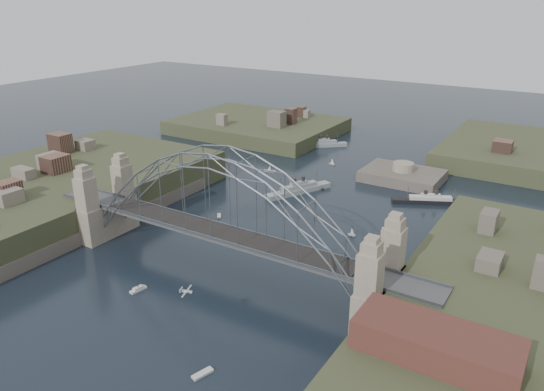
{
  "coord_description": "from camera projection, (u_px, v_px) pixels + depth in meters",
  "views": [
    {
      "loc": [
        54.67,
        -69.35,
        50.07
      ],
      "look_at": [
        0.0,
        18.0,
        10.0
      ],
      "focal_mm": 33.99,
      "sensor_mm": 36.0,
      "label": 1
    }
  ],
  "objects": [
    {
      "name": "naval_cruiser_far",
      "position": [
        324.0,
        144.0,
        182.42
      ],
      "size": [
        14.07,
        12.77,
        5.64
      ],
      "color": "#999FA2",
      "rests_on": "ground"
    },
    {
      "name": "small_boat_a",
      "position": [
        219.0,
        216.0,
        124.95
      ],
      "size": [
        2.23,
        2.54,
        0.45
      ],
      "color": "silver",
      "rests_on": "ground"
    },
    {
      "name": "headland_nw",
      "position": [
        257.0,
        131.0,
        202.04
      ],
      "size": [
        60.0,
        45.0,
        9.0
      ],
      "primitive_type": "cube",
      "color": "#393F24",
      "rests_on": "ground"
    },
    {
      "name": "small_boat_e",
      "position": [
        270.0,
        169.0,
        156.8
      ],
      "size": [
        3.85,
        2.16,
        2.38
      ],
      "color": "silver",
      "rests_on": "ground"
    },
    {
      "name": "small_boat_g",
      "position": [
        203.0,
        374.0,
        72.78
      ],
      "size": [
        1.92,
        3.37,
        0.45
      ],
      "color": "silver",
      "rests_on": "ground"
    },
    {
      "name": "aeroplane",
      "position": [
        185.0,
        291.0,
        77.64
      ],
      "size": [
        2.0,
        3.48,
        0.52
      ],
      "color": "#A8AAAF"
    },
    {
      "name": "small_boat_c",
      "position": [
        138.0,
        289.0,
        93.53
      ],
      "size": [
        1.6,
        3.32,
        1.43
      ],
      "color": "silver",
      "rests_on": "ground"
    },
    {
      "name": "bridge",
      "position": [
        221.0,
        214.0,
        95.5
      ],
      "size": [
        84.0,
        13.8,
        24.6
      ],
      "color": "#49494B",
      "rests_on": "ground"
    },
    {
      "name": "small_boat_f",
      "position": [
        322.0,
        189.0,
        142.35
      ],
      "size": [
        1.44,
        1.75,
        0.45
      ],
      "color": "silver",
      "rests_on": "ground"
    },
    {
      "name": "small_boat_b",
      "position": [
        352.0,
        232.0,
        114.62
      ],
      "size": [
        1.83,
        1.07,
        2.38
      ],
      "color": "silver",
      "rests_on": "ground"
    },
    {
      "name": "wharf_shed",
      "position": [
        436.0,
        343.0,
        63.53
      ],
      "size": [
        20.0,
        8.0,
        4.0
      ],
      "primitive_type": "cube",
      "color": "#592D26",
      "rests_on": "shore_east"
    },
    {
      "name": "ocean_liner",
      "position": [
        430.0,
        201.0,
        132.74
      ],
      "size": [
        18.54,
        11.02,
        4.76
      ],
      "color": "black",
      "rests_on": "ground"
    },
    {
      "name": "shore_west",
      "position": [
        38.0,
        204.0,
        127.6
      ],
      "size": [
        50.5,
        90.0,
        12.0
      ],
      "color": "#393F24",
      "rests_on": "ground"
    },
    {
      "name": "fort_island",
      "position": [
        402.0,
        182.0,
        149.46
      ],
      "size": [
        22.0,
        16.0,
        9.4
      ],
      "color": "#554D44",
      "rests_on": "ground"
    },
    {
      "name": "naval_cruiser_near",
      "position": [
        299.0,
        190.0,
        139.64
      ],
      "size": [
        10.98,
        19.38,
        6.04
      ],
      "color": "#999FA2",
      "rests_on": "ground"
    },
    {
      "name": "small_boat_h",
      "position": [
        332.0,
        162.0,
        163.1
      ],
      "size": [
        2.4,
        1.51,
        2.38
      ],
      "color": "silver",
      "rests_on": "ground"
    },
    {
      "name": "small_boat_d",
      "position": [
        384.0,
        230.0,
        117.59
      ],
      "size": [
        1.67,
        1.92,
        0.45
      ],
      "color": "silver",
      "rests_on": "ground"
    },
    {
      "name": "ground",
      "position": [
        223.0,
        272.0,
        99.97
      ],
      "size": [
        500.0,
        500.0,
        0.0
      ],
      "primitive_type": "plane",
      "color": "black",
      "rests_on": "ground"
    },
    {
      "name": "small_boat_i",
      "position": [
        417.0,
        286.0,
        94.74
      ],
      "size": [
        2.77,
        1.2,
        0.45
      ],
      "color": "silver",
      "rests_on": "ground"
    }
  ]
}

